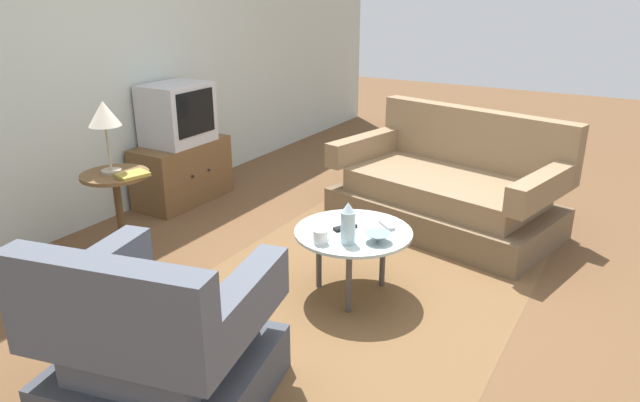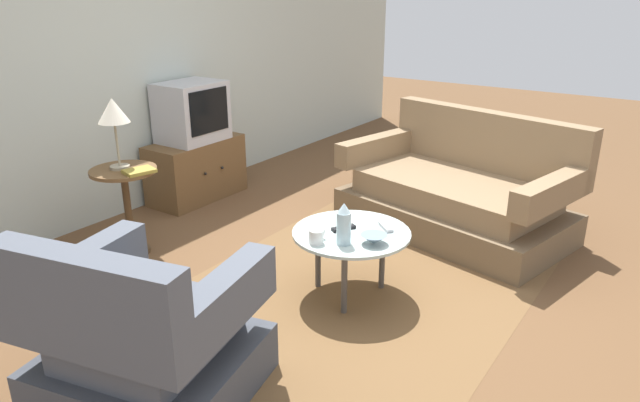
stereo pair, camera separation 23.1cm
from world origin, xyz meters
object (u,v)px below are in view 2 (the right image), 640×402
at_px(armchair, 143,342).
at_px(tv_stand, 196,169).
at_px(coffee_table, 350,238).
at_px(vase, 344,224).
at_px(bowl, 374,239).
at_px(couch, 458,194).
at_px(mug, 317,236).
at_px(side_table, 126,194).
at_px(tv_remote_silver, 386,227).
at_px(television, 192,112).
at_px(table_lamp, 113,114).
at_px(tv_remote_dark, 344,228).
at_px(book, 139,171).

height_order(armchair, tv_stand, armchair).
bearing_deg(coffee_table, vase, -161.32).
bearing_deg(bowl, couch, 2.06).
xyz_separation_m(armchair, vase, (1.17, -0.32, 0.23)).
bearing_deg(mug, side_table, 94.22).
bearing_deg(tv_remote_silver, television, -154.86).
distance_m(side_table, table_lamp, 0.56).
distance_m(table_lamp, mug, 1.64).
distance_m(bowl, tv_remote_dark, 0.26).
distance_m(couch, tv_remote_dark, 1.38).
bearing_deg(armchair, table_lamp, 131.92).
bearing_deg(side_table, book, -87.11).
distance_m(side_table, vase, 1.67).
bearing_deg(television, side_table, -157.72).
bearing_deg(table_lamp, bowl, -80.95).
xyz_separation_m(vase, book, (-0.18, 1.49, 0.09)).
relative_size(couch, tv_stand, 2.13).
distance_m(couch, television, 2.33).
bearing_deg(tv_stand, tv_remote_silver, -104.51).
bearing_deg(side_table, coffee_table, -77.31).
bearing_deg(bowl, television, 70.44).
relative_size(television, vase, 2.19).
bearing_deg(television, bowl, -109.56).
height_order(television, bowl, television).
height_order(tv_stand, book, book).
bearing_deg(table_lamp, tv_remote_dark, -77.07).
bearing_deg(book, armchair, -115.39).
height_order(armchair, tv_remote_silver, armchair).
bearing_deg(coffee_table, television, 70.48).
distance_m(table_lamp, tv_remote_dark, 1.71).
relative_size(side_table, television, 1.16).
bearing_deg(couch, book, 60.15).
bearing_deg(side_table, table_lamp, 96.43).
relative_size(side_table, tv_remote_silver, 4.61).
bearing_deg(table_lamp, vase, -83.49).
relative_size(coffee_table, mug, 5.57).
bearing_deg(tv_remote_dark, mug, 22.73).
bearing_deg(tv_remote_silver, couch, 129.92).
height_order(tv_remote_silver, book, book).
bearing_deg(book, vase, -68.31).
bearing_deg(tv_remote_silver, tv_remote_dark, -102.41).
height_order(mug, bowl, mug).
relative_size(armchair, side_table, 1.66).
xyz_separation_m(armchair, bowl, (1.27, -0.46, 0.14)).
height_order(television, tv_remote_silver, television).
height_order(couch, television, television).
xyz_separation_m(couch, coffee_table, (-1.36, 0.15, 0.10)).
height_order(television, book, television).
xyz_separation_m(tv_stand, book, (-1.07, -0.60, 0.37)).
height_order(tv_stand, tv_remote_dark, tv_stand).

